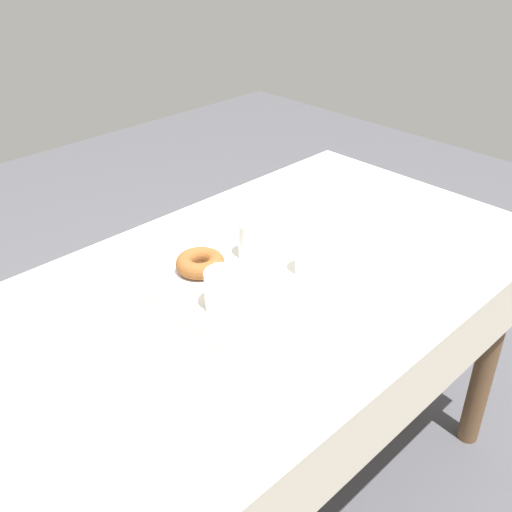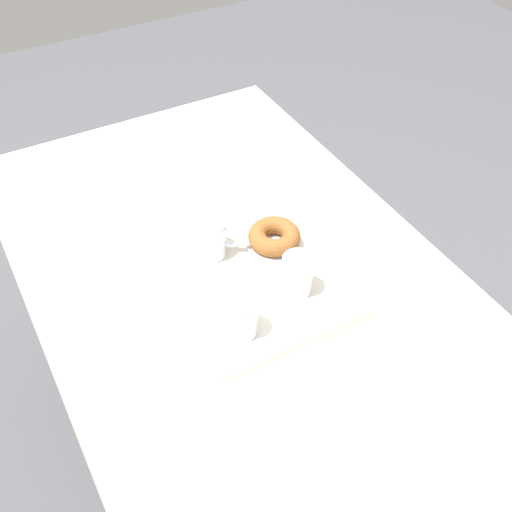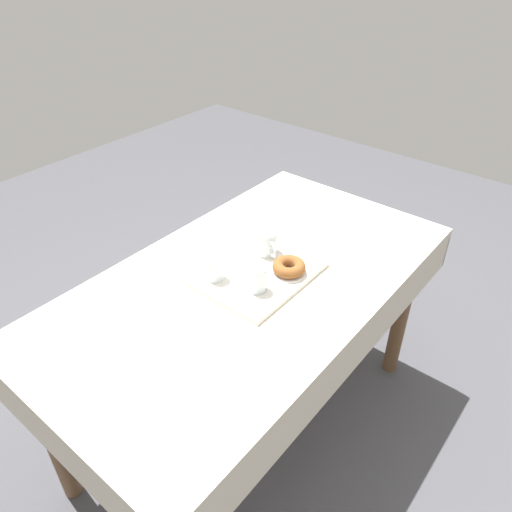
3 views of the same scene
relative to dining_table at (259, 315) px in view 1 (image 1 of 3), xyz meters
name	(u,v)px [view 1 (image 1 of 3)]	position (x,y,z in m)	size (l,w,h in m)	color
ground_plane	(258,497)	(0.00, 0.00, -0.67)	(6.00, 6.00, 0.00)	#47474C
dining_table	(259,315)	(0.00, 0.00, 0.00)	(1.48, 0.82, 0.77)	beige
serving_tray	(246,282)	(0.04, -0.01, 0.11)	(0.39, 0.32, 0.02)	silver
tea_mug_left	(224,290)	(0.14, 0.04, 0.16)	(0.08, 0.12, 0.08)	white
water_glass_near	(251,241)	(-0.04, -0.07, 0.16)	(0.06, 0.06, 0.09)	white
water_glass_far	(309,258)	(-0.08, 0.07, 0.15)	(0.06, 0.06, 0.09)	white
donut_plate_left	(201,271)	(0.09, -0.10, 0.12)	(0.12, 0.12, 0.01)	white
sugar_donut_left	(200,263)	(0.09, -0.10, 0.14)	(0.11, 0.11, 0.04)	brown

